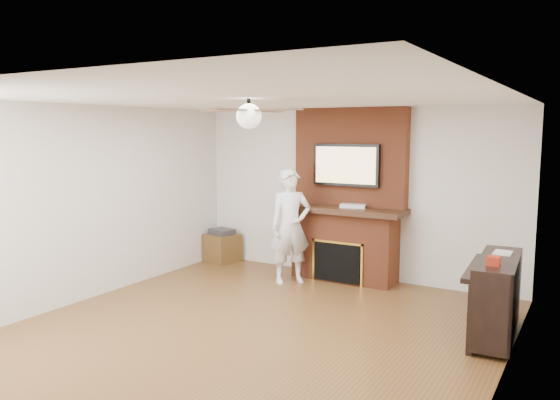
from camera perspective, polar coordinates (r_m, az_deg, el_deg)
The scene contains 12 objects.
room_shell at distance 5.73m, azimuth -3.20°, elevation -2.01°, with size 5.36×5.86×2.86m.
fireplace at distance 7.99m, azimuth 6.97°, elevation -1.24°, with size 1.78×0.64×2.50m.
tv at distance 7.88m, azimuth 6.91°, elevation 3.65°, with size 1.00×0.08×0.60m.
ceiling_fan at distance 5.66m, azimuth -3.28°, elevation 8.85°, with size 1.21×1.21×0.31m.
person at distance 7.76m, azimuth 1.11°, elevation -2.79°, with size 0.60×0.40×1.63m, color silver.
side_table at distance 9.16m, azimuth -6.05°, elevation -4.85°, with size 0.57×0.57×0.55m.
piano at distance 6.22m, azimuth 21.67°, elevation -9.24°, with size 0.56×1.34×0.95m.
cable_box at distance 7.83m, azimuth 7.65°, elevation -0.61°, with size 0.36×0.20×0.05m, color silver.
candle_orange at distance 8.08m, azimuth 5.12°, elevation -7.96°, with size 0.07×0.07×0.11m, color #E6481B.
candle_green at distance 8.02m, azimuth 5.80°, elevation -8.20°, with size 0.06×0.06×0.08m, color #368736.
candle_cream at distance 7.91m, azimuth 7.28°, elevation -8.35°, with size 0.08×0.08×0.10m, color beige.
candle_blue at distance 7.92m, azimuth 7.47°, elevation -8.43°, with size 0.05×0.05×0.08m, color #3868AA.
Camera 1 is at (3.14, -4.71, 2.18)m, focal length 35.00 mm.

